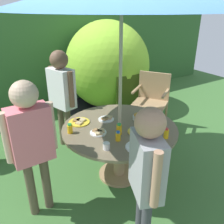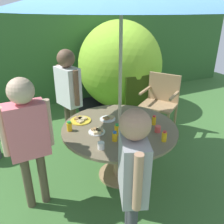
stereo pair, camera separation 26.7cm
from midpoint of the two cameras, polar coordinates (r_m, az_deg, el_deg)
ground_plane at (r=3.12m, az=4.17°, el=-14.94°), size 10.00×10.00×0.02m
hedge_backdrop at (r=5.35m, az=-12.20°, el=12.75°), size 9.00×0.70×1.85m
garden_table at (r=2.80m, az=4.51°, el=-6.23°), size 1.32×1.32×0.68m
wooden_chair at (r=3.98m, az=13.43°, el=2.94°), size 0.66×0.68×0.95m
dome_tent at (r=4.82m, az=3.48°, el=11.01°), size 1.89×1.89×1.71m
child_in_white_shirt at (r=3.37m, az=-8.22°, el=5.96°), size 0.30×0.46×1.43m
child_in_pink_shirt at (r=2.31m, az=-16.54°, el=-4.28°), size 0.47×0.24×1.40m
child_in_grey_shirt at (r=1.85m, az=9.32°, el=-13.18°), size 0.30×0.42×1.33m
snack_bowl at (r=2.89m, az=9.62°, el=-1.48°), size 0.16×0.16×0.08m
plate_mid_left at (r=2.89m, az=1.64°, el=-1.65°), size 0.19×0.19×0.03m
plate_near_left at (r=2.62m, az=8.81°, el=-4.91°), size 0.22×0.22×0.03m
plate_far_left at (r=2.35m, az=8.37°, el=-8.61°), size 0.24×0.24×0.03m
plate_back_edge at (r=2.61m, az=-0.65°, el=-4.72°), size 0.18×0.18×0.03m
plate_front_edge at (r=2.87m, az=-4.88°, el=-2.00°), size 0.25×0.25×0.03m
juice_bottle_near_right at (r=2.65m, az=-7.33°, el=-3.52°), size 0.06×0.06×0.11m
juice_bottle_far_right at (r=2.82m, az=12.67°, el=-2.03°), size 0.05×0.05×0.12m
juice_bottle_center_front at (r=2.52m, az=15.37°, el=-5.74°), size 0.05×0.05×0.12m
juice_bottle_center_back at (r=2.55m, az=4.24°, el=-4.29°), size 0.06×0.06×0.13m
juice_bottle_mid_right at (r=2.45m, az=3.78°, el=-5.94°), size 0.05×0.05×0.11m
cup_near at (r=2.32m, az=0.67°, el=-8.12°), size 0.07×0.07×0.07m
cup_far at (r=2.69m, az=13.67°, el=-4.02°), size 0.07×0.07×0.07m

